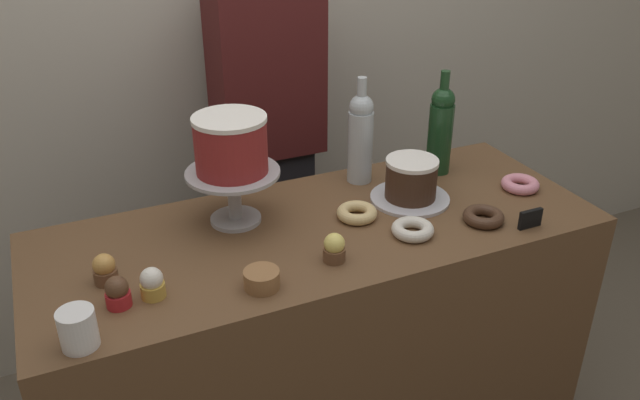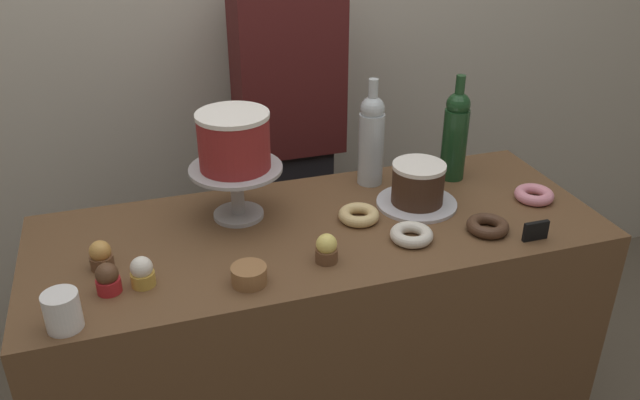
% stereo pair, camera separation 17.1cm
% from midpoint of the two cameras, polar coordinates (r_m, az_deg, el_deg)
% --- Properties ---
extents(back_wall, '(6.00, 0.05, 2.60)m').
position_cam_midpoint_polar(back_wall, '(2.40, -4.48, 16.40)').
color(back_wall, '#BCB7A8').
rests_on(back_wall, ground_plane).
extents(display_counter, '(1.53, 0.60, 0.89)m').
position_cam_midpoint_polar(display_counter, '(2.01, 2.50, -13.44)').
color(display_counter, brown).
rests_on(display_counter, ground_plane).
extents(cake_stand_pedestal, '(0.25, 0.25, 0.15)m').
position_cam_midpoint_polar(cake_stand_pedestal, '(1.75, -4.57, 1.45)').
color(cake_stand_pedestal, '#B2B2B7').
rests_on(cake_stand_pedestal, display_counter).
extents(white_layer_cake, '(0.19, 0.19, 0.15)m').
position_cam_midpoint_polar(white_layer_cake, '(1.70, -4.72, 5.17)').
color(white_layer_cake, maroon).
rests_on(white_layer_cake, cake_stand_pedestal).
extents(silver_serving_platter, '(0.23, 0.23, 0.01)m').
position_cam_midpoint_polar(silver_serving_platter, '(1.89, 11.04, -0.34)').
color(silver_serving_platter, silver).
rests_on(silver_serving_platter, display_counter).
extents(chocolate_round_cake, '(0.15, 0.15, 0.12)m').
position_cam_midpoint_polar(chocolate_round_cake, '(1.86, 11.22, 1.39)').
color(chocolate_round_cake, '#3D2619').
rests_on(chocolate_round_cake, silver_serving_platter).
extents(wine_bottle_clear, '(0.08, 0.08, 0.33)m').
position_cam_midpoint_polar(wine_bottle_clear, '(1.94, 7.06, 5.33)').
color(wine_bottle_clear, '#B2BCC1').
rests_on(wine_bottle_clear, display_counter).
extents(wine_bottle_green, '(0.08, 0.08, 0.33)m').
position_cam_midpoint_polar(wine_bottle_green, '(2.02, 14.19, 5.59)').
color(wine_bottle_green, '#193D1E').
rests_on(wine_bottle_green, display_counter).
extents(cupcake_chocolate, '(0.06, 0.06, 0.07)m').
position_cam_midpoint_polar(cupcake_chocolate, '(1.53, -15.11, -6.79)').
color(cupcake_chocolate, red).
rests_on(cupcake_chocolate, display_counter).
extents(cupcake_lemon, '(0.06, 0.06, 0.07)m').
position_cam_midpoint_polar(cupcake_lemon, '(1.59, 3.67, -4.38)').
color(cupcake_lemon, brown).
rests_on(cupcake_lemon, display_counter).
extents(cupcake_vanilla, '(0.06, 0.06, 0.07)m').
position_cam_midpoint_polar(cupcake_vanilla, '(1.53, -12.28, -6.32)').
color(cupcake_vanilla, gold).
rests_on(cupcake_vanilla, display_counter).
extents(cupcake_caramel, '(0.06, 0.06, 0.07)m').
position_cam_midpoint_polar(cupcake_caramel, '(1.62, -15.83, -4.83)').
color(cupcake_caramel, brown).
rests_on(cupcake_caramel, display_counter).
extents(donut_pink, '(0.11, 0.11, 0.03)m').
position_cam_midpoint_polar(donut_pink, '(2.00, 20.62, 0.37)').
color(donut_pink, pink).
rests_on(donut_pink, display_counter).
extents(donut_chocolate, '(0.11, 0.11, 0.03)m').
position_cam_midpoint_polar(donut_chocolate, '(1.80, 17.17, -2.26)').
color(donut_chocolate, '#472D1E').
rests_on(donut_chocolate, display_counter).
extents(donut_sugar, '(0.11, 0.11, 0.03)m').
position_cam_midpoint_polar(donut_sugar, '(1.71, 10.89, -3.09)').
color(donut_sugar, silver).
rests_on(donut_sugar, display_counter).
extents(donut_glazed, '(0.11, 0.11, 0.03)m').
position_cam_midpoint_polar(donut_glazed, '(1.78, 6.17, -1.39)').
color(donut_glazed, '#E0C17F').
rests_on(donut_glazed, display_counter).
extents(cookie_stack, '(0.08, 0.08, 0.04)m').
position_cam_midpoint_polar(cookie_stack, '(1.51, -3.03, -6.68)').
color(cookie_stack, olive).
rests_on(cookie_stack, display_counter).
extents(price_sign_chalkboard, '(0.07, 0.01, 0.05)m').
position_cam_midpoint_polar(price_sign_chalkboard, '(1.79, 21.03, -2.62)').
color(price_sign_chalkboard, black).
rests_on(price_sign_chalkboard, display_counter).
extents(coffee_cup_ceramic, '(0.08, 0.08, 0.08)m').
position_cam_midpoint_polar(coffee_cup_ceramic, '(1.44, -18.52, -9.34)').
color(coffee_cup_ceramic, white).
rests_on(coffee_cup_ceramic, display_counter).
extents(barista_figure, '(0.36, 0.22, 1.60)m').
position_cam_midpoint_polar(barista_figure, '(2.35, -0.62, 4.42)').
color(barista_figure, black).
rests_on(barista_figure, ground_plane).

